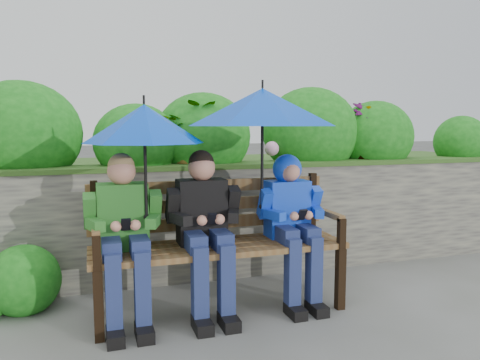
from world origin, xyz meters
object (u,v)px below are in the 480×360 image
object	(u,v)px
park_bench	(217,235)
boy_middle	(205,224)
boy_left	(124,230)
umbrella_right	(262,107)
boy_right	(292,214)
umbrella_left	(144,124)

from	to	relation	value
park_bench	boy_middle	distance (m)	0.19
boy_left	umbrella_right	bearing A→B (deg)	2.49
boy_left	boy_middle	world-z (taller)	boy_middle
boy_right	umbrella_left	bearing A→B (deg)	-179.16
boy_middle	umbrella_left	bearing A→B (deg)	179.84
park_bench	boy_left	world-z (taller)	boy_left
umbrella_right	umbrella_left	bearing A→B (deg)	-177.07
umbrella_right	boy_right	bearing A→B (deg)	-6.81
boy_middle	umbrella_right	size ratio (longest dim) A/B	1.08
umbrella_right	park_bench	bearing A→B (deg)	172.09
park_bench	umbrella_left	size ratio (longest dim) A/B	2.18
boy_middle	boy_right	size ratio (longest dim) A/B	1.04
boy_middle	umbrella_right	bearing A→B (deg)	5.73
park_bench	umbrella_right	world-z (taller)	umbrella_right
park_bench	boy_middle	bearing A→B (deg)	-141.05
park_bench	boy_right	world-z (taller)	boy_right
park_bench	boy_right	distance (m)	0.59
umbrella_left	umbrella_right	size ratio (longest dim) A/B	0.77
boy_left	umbrella_right	distance (m)	1.32
boy_right	umbrella_left	size ratio (longest dim) A/B	1.35
umbrella_right	boy_middle	bearing A→B (deg)	-174.27
boy_right	boy_left	bearing A→B (deg)	-179.26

